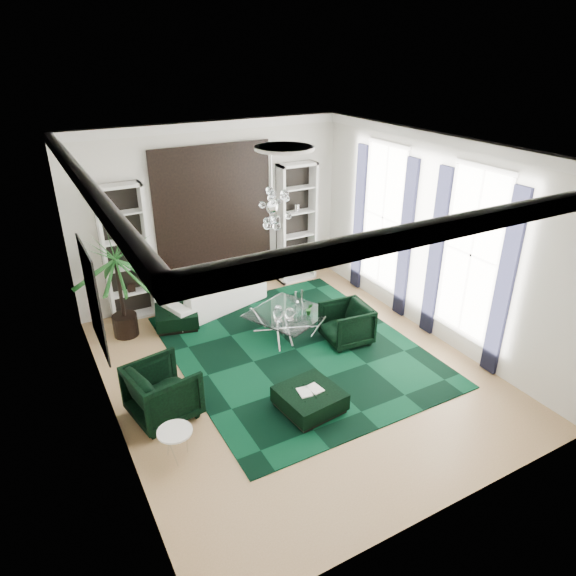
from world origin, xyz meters
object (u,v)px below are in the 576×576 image
armchair_right (346,324)px  side_table (176,445)px  ottoman_front (310,400)px  ottoman_side (177,318)px  sofa (214,295)px  armchair_left (163,392)px  palm (118,274)px  coffee_table (288,323)px

armchair_right → side_table: (-3.78, -1.42, -0.15)m
ottoman_front → armchair_right: bearing=40.4°
armchair_right → ottoman_front: size_ratio=0.96×
ottoman_side → side_table: 3.74m
sofa → armchair_left: armchair_left is taller
sofa → palm: palm is taller
palm → armchair_right: bearing=-32.1°
armchair_right → ottoman_front: armchair_right is taller
armchair_right → ottoman_side: 3.40m
coffee_table → ottoman_front: size_ratio=1.47×
ottoman_front → side_table: 2.13m
sofa → side_table: 4.43m
coffee_table → palm: size_ratio=0.50×
side_table → palm: size_ratio=0.19×
ottoman_side → side_table: bearing=-107.8°
coffee_table → side_table: bearing=-142.9°
armchair_right → palm: palm is taller
coffee_table → ottoman_front: (-0.84, -2.23, -0.05)m
sofa → ottoman_front: sofa is taller
ottoman_side → ottoman_front: size_ratio=0.93×
armchair_right → palm: 4.38m
side_table → palm: bearing=87.5°
coffee_table → ottoman_front: bearing=-110.6°
armchair_right → side_table: bearing=-63.9°
ottoman_front → palm: size_ratio=0.34×
ottoman_front → side_table: side_table is taller
sofa → side_table: bearing=45.8°
armchair_right → coffee_table: armchair_right is taller
sofa → coffee_table: sofa is taller
armchair_right → ottoman_front: bearing=-44.0°
sofa → coffee_table: bearing=101.9°
coffee_table → palm: 3.34m
sofa → side_table: size_ratio=4.71×
ottoman_side → sofa: bearing=20.1°
ottoman_side → side_table: (-1.14, -3.56, 0.05)m
sofa → armchair_left: 3.53m
sofa → ottoman_front: (0.04, -3.89, -0.15)m
ottoman_side → ottoman_front: ottoman_side is taller
sofa → armchair_right: armchair_right is taller
side_table → palm: 3.85m
armchair_left → ottoman_front: 2.24m
armchair_left → ottoman_front: armchair_left is taller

